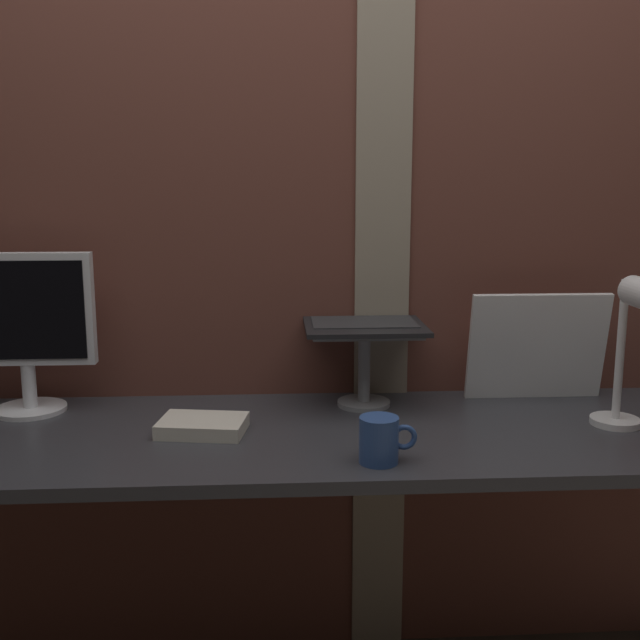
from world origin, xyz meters
TOP-DOWN VIEW (x-y plane):
  - brick_wall_back at (0.00, 0.40)m, footprint 3.03×0.16m
  - desk at (0.03, 0.03)m, footprint 2.28×0.63m
  - monitor at (-0.71, 0.22)m, footprint 0.35×0.18m
  - laptop_stand at (0.15, 0.22)m, footprint 0.28×0.22m
  - laptop at (0.15, 0.30)m, footprint 0.31×0.32m
  - whiteboard_panel at (0.63, 0.25)m, footprint 0.37×0.07m
  - desk_lamp at (0.75, -0.02)m, footprint 0.12×0.20m
  - coffee_mug at (0.14, -0.18)m, footprint 0.12×0.08m
  - paper_clutter_stack at (-0.25, 0.03)m, footprint 0.22×0.17m

SIDE VIEW (x-z plane):
  - desk at x=0.03m, z-range 0.32..1.09m
  - paper_clutter_stack at x=-0.25m, z-range 0.78..0.81m
  - coffee_mug at x=0.14m, z-range 0.78..0.88m
  - laptop_stand at x=0.15m, z-range 0.81..1.02m
  - whiteboard_panel at x=0.63m, z-range 0.77..1.07m
  - desk_lamp at x=0.75m, z-range 0.82..1.19m
  - monitor at x=-0.71m, z-range 0.81..1.22m
  - laptop at x=0.15m, z-range 0.92..1.17m
  - brick_wall_back at x=0.00m, z-range 0.00..2.31m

